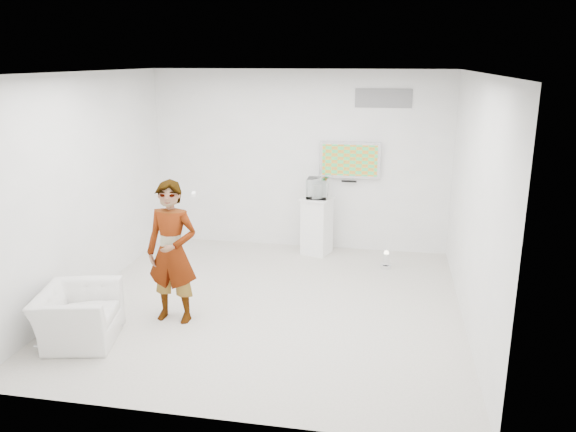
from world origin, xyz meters
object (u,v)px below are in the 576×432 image
object	(u,v)px
person	(172,252)
pedestal	(317,226)
tv	(350,160)
floor_uplight	(386,260)
armchair	(78,315)

from	to	relation	value
person	pedestal	xyz separation A→B (m)	(1.41, 2.79, -0.41)
tv	floor_uplight	distance (m)	1.76
person	pedestal	bearing A→B (deg)	66.96
armchair	floor_uplight	bearing A→B (deg)	-61.51
tv	person	world-z (taller)	tv
person	armchair	distance (m)	1.28
person	armchair	size ratio (longest dim) A/B	1.88
pedestal	floor_uplight	world-z (taller)	pedestal
person	armchair	xyz separation A→B (m)	(-0.89, -0.72, -0.58)
person	armchair	world-z (taller)	person
floor_uplight	armchair	bearing A→B (deg)	-139.21
armchair	floor_uplight	xyz separation A→B (m)	(3.46, 2.99, -0.17)
armchair	floor_uplight	world-z (taller)	armchair
pedestal	floor_uplight	bearing A→B (deg)	-24.01
tv	armchair	distance (m)	4.87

